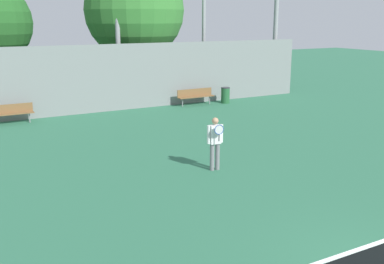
# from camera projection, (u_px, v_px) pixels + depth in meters

# --- Properties ---
(tennis_player) EXTENTS (0.54, 0.42, 1.70)m
(tennis_player) POSITION_uv_depth(u_px,v_px,m) (215.00, 141.00, 14.01)
(tennis_player) COLOR slate
(tennis_player) RESTS_ON ground_plane
(bench_courtside_near) EXTENTS (2.14, 0.40, 0.89)m
(bench_courtside_near) POSITION_uv_depth(u_px,v_px,m) (195.00, 95.00, 24.79)
(bench_courtside_near) COLOR brown
(bench_courtside_near) RESTS_ON ground_plane
(bench_courtside_far) EXTENTS (2.13, 0.40, 0.89)m
(bench_courtside_far) POSITION_uv_depth(u_px,v_px,m) (9.00, 112.00, 20.30)
(bench_courtside_far) COLOR brown
(bench_courtside_far) RESTS_ON ground_plane
(trash_bin) EXTENTS (0.51, 0.51, 0.89)m
(trash_bin) POSITION_uv_depth(u_px,v_px,m) (225.00, 95.00, 25.40)
(trash_bin) COLOR #235B33
(trash_bin) RESTS_ON ground_plane
(back_fence) EXTENTS (24.81, 0.06, 3.42)m
(back_fence) POSITION_uv_depth(u_px,v_px,m) (101.00, 79.00, 22.67)
(back_fence) COLOR gray
(back_fence) RESTS_ON ground_plane
(tree_green_broad) EXTENTS (5.74, 5.74, 8.01)m
(tree_green_broad) POSITION_uv_depth(u_px,v_px,m) (134.00, 10.00, 25.87)
(tree_green_broad) COLOR brown
(tree_green_broad) RESTS_ON ground_plane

